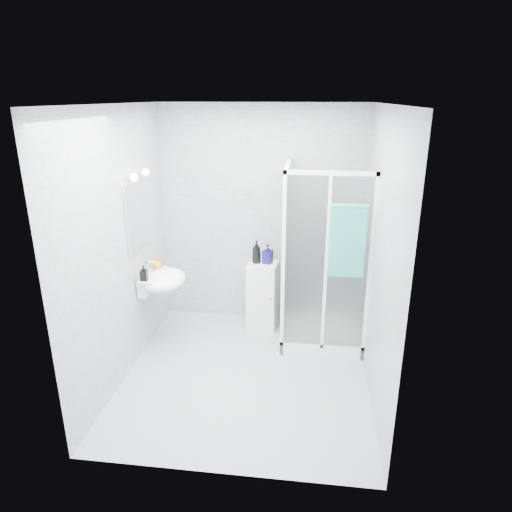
# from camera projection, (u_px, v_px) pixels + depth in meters

# --- Properties ---
(room) EXTENTS (2.40, 2.60, 2.60)m
(room) POSITION_uv_depth(u_px,v_px,m) (246.00, 253.00, 4.19)
(room) COLOR #BABEC0
(room) RESTS_ON ground
(shower_enclosure) EXTENTS (0.90, 0.95, 2.00)m
(shower_enclosure) POSITION_uv_depth(u_px,v_px,m) (315.00, 305.00, 5.11)
(shower_enclosure) COLOR white
(shower_enclosure) RESTS_ON ground
(wall_basin) EXTENTS (0.46, 0.56, 0.35)m
(wall_basin) POSITION_uv_depth(u_px,v_px,m) (162.00, 280.00, 4.89)
(wall_basin) COLOR white
(wall_basin) RESTS_ON ground
(mirror) EXTENTS (0.02, 0.60, 0.70)m
(mirror) POSITION_uv_depth(u_px,v_px,m) (138.00, 216.00, 4.68)
(mirror) COLOR white
(mirror) RESTS_ON room
(vanity_lights) EXTENTS (0.10, 0.40, 0.08)m
(vanity_lights) POSITION_uv_depth(u_px,v_px,m) (139.00, 175.00, 4.54)
(vanity_lights) COLOR silver
(vanity_lights) RESTS_ON room
(wall_hooks) EXTENTS (0.23, 0.06, 0.03)m
(wall_hooks) POSITION_uv_depth(u_px,v_px,m) (240.00, 191.00, 5.28)
(wall_hooks) COLOR silver
(wall_hooks) RESTS_ON room
(storage_cabinet) EXTENTS (0.36, 0.38, 0.82)m
(storage_cabinet) POSITION_uv_depth(u_px,v_px,m) (263.00, 295.00, 5.45)
(storage_cabinet) COLOR white
(storage_cabinet) RESTS_ON ground
(hand_towel) EXTENTS (0.34, 0.05, 0.74)m
(hand_towel) POSITION_uv_depth(u_px,v_px,m) (347.00, 239.00, 4.40)
(hand_towel) COLOR teal
(hand_towel) RESTS_ON shower_enclosure
(shampoo_bottle_a) EXTENTS (0.13, 0.13, 0.27)m
(shampoo_bottle_a) POSITION_uv_depth(u_px,v_px,m) (256.00, 252.00, 5.29)
(shampoo_bottle_a) COLOR black
(shampoo_bottle_a) RESTS_ON storage_cabinet
(shampoo_bottle_b) EXTENTS (0.13, 0.13, 0.23)m
(shampoo_bottle_b) POSITION_uv_depth(u_px,v_px,m) (268.00, 254.00, 5.29)
(shampoo_bottle_b) COLOR #120C4C
(shampoo_bottle_b) RESTS_ON storage_cabinet
(soap_dispenser_orange) EXTENTS (0.15, 0.15, 0.15)m
(soap_dispenser_orange) POSITION_uv_depth(u_px,v_px,m) (157.00, 264.00, 4.95)
(soap_dispenser_orange) COLOR orange
(soap_dispenser_orange) RESTS_ON wall_basin
(soap_dispenser_black) EXTENTS (0.08, 0.08, 0.16)m
(soap_dispenser_black) POSITION_uv_depth(u_px,v_px,m) (144.00, 273.00, 4.68)
(soap_dispenser_black) COLOR black
(soap_dispenser_black) RESTS_ON wall_basin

